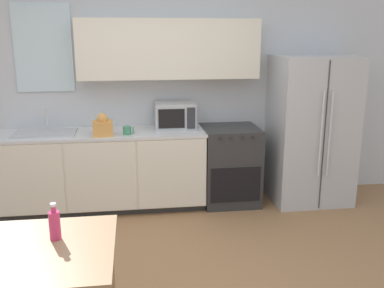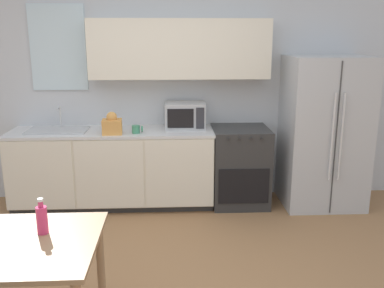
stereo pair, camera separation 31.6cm
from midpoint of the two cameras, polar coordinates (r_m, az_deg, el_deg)
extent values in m
cube|color=silver|center=(5.17, -8.26, 7.39)|extent=(12.00, 0.06, 2.70)
cube|color=silver|center=(5.22, -20.90, 11.87)|extent=(0.63, 0.04, 0.97)
cube|color=silver|center=(4.95, -4.96, 12.51)|extent=(2.04, 0.32, 0.66)
cube|color=#333333|center=(5.21, -13.22, -7.70)|extent=(2.30, 0.57, 0.08)
cube|color=silver|center=(5.04, -13.53, -3.21)|extent=(2.30, 0.63, 0.80)
cube|color=silver|center=(4.88, -22.87, -4.54)|extent=(0.75, 0.01, 0.78)
cube|color=silver|center=(4.74, -13.88, -4.36)|extent=(0.75, 0.01, 0.78)
cube|color=silver|center=(4.71, -4.57, -4.07)|extent=(0.75, 0.01, 0.78)
cube|color=silver|center=(4.93, -13.81, 1.37)|extent=(2.32, 0.65, 0.03)
cube|color=#2D2D2D|center=(5.10, 3.29, -2.82)|extent=(0.65, 0.63, 0.92)
cube|color=black|center=(4.85, 4.00, -5.49)|extent=(0.57, 0.01, 0.40)
cylinder|color=#262626|center=(4.65, 1.94, 0.70)|extent=(0.03, 0.02, 0.03)
cylinder|color=#262626|center=(4.67, 3.36, 0.74)|extent=(0.03, 0.02, 0.03)
cylinder|color=#262626|center=(4.70, 4.91, 0.79)|extent=(0.03, 0.02, 0.03)
cylinder|color=#262626|center=(4.73, 6.29, 0.84)|extent=(0.03, 0.02, 0.03)
cube|color=silver|center=(5.22, 13.89, 1.82)|extent=(0.90, 0.74, 1.74)
cube|color=#3F3F3F|center=(4.89, 15.48, 0.87)|extent=(0.01, 0.01, 1.68)
cylinder|color=silver|center=(4.84, 15.09, 1.18)|extent=(0.02, 0.02, 0.96)
cylinder|color=silver|center=(4.88, 16.17, 1.21)|extent=(0.02, 0.02, 0.96)
cube|color=#B7BABC|center=(5.03, -20.73, 1.37)|extent=(0.67, 0.40, 0.02)
cylinder|color=silver|center=(5.16, -20.48, 3.14)|extent=(0.02, 0.02, 0.23)
cylinder|color=silver|center=(5.07, -20.75, 4.17)|extent=(0.02, 0.14, 0.02)
cube|color=#B7BABC|center=(4.98, -4.13, 3.80)|extent=(0.46, 0.37, 0.30)
cube|color=black|center=(4.79, -4.64, 3.37)|extent=(0.29, 0.01, 0.22)
cube|color=#2D2D33|center=(4.80, -2.01, 3.45)|extent=(0.09, 0.01, 0.24)
cylinder|color=#3F8C66|center=(4.74, -10.56, 1.77)|extent=(0.09, 0.09, 0.09)
torus|color=#3F8C66|center=(4.74, -9.74, 1.85)|extent=(0.02, 0.07, 0.07)
cube|color=#DB994C|center=(4.74, -13.70, 2.03)|extent=(0.22, 0.19, 0.16)
sphere|color=#DB994C|center=(4.71, -13.77, 3.31)|extent=(0.12, 0.12, 0.12)
cube|color=#997551|center=(2.77, -24.10, -13.06)|extent=(0.98, 0.86, 0.03)
cylinder|color=#997551|center=(3.18, -13.74, -16.24)|extent=(0.06, 0.06, 0.73)
cylinder|color=#DB386B|center=(2.79, -21.01, -10.19)|extent=(0.07, 0.07, 0.18)
cylinder|color=#DB386B|center=(2.75, -21.21, -8.16)|extent=(0.03, 0.03, 0.04)
cylinder|color=white|center=(2.74, -21.26, -7.62)|extent=(0.04, 0.04, 0.02)
camera|label=1|loc=(0.16, -92.46, -0.63)|focal=40.00mm
camera|label=2|loc=(0.16, 87.54, 0.63)|focal=40.00mm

